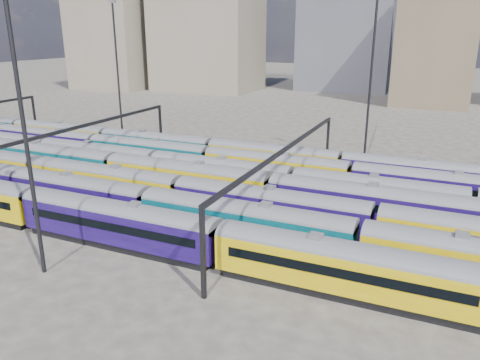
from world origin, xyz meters
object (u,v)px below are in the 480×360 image
at_px(mast_2, 22,116).
at_px(rake_1, 68,189).
at_px(rake_2, 269,204).
at_px(rake_0, 118,219).

bearing_deg(mast_2, rake_1, 124.38).
distance_m(rake_2, mast_2, 25.19).
bearing_deg(rake_2, rake_0, -140.33).
bearing_deg(rake_0, rake_1, 155.65).
bearing_deg(mast_2, rake_0, 67.94).
xyz_separation_m(rake_0, rake_1, (-11.05, 5.00, 0.01)).
relative_size(rake_0, rake_2, 1.42).
bearing_deg(rake_0, mast_2, -112.06).
xyz_separation_m(rake_1, rake_2, (23.11, 5.00, -0.04)).
xyz_separation_m(rake_2, mast_2, (-14.90, -17.00, 11.12)).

